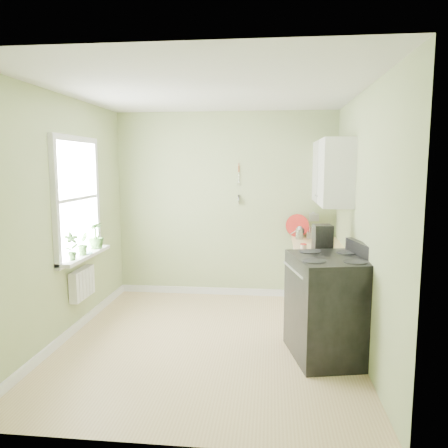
# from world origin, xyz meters

# --- Properties ---
(floor) EXTENTS (3.20, 3.60, 0.02)m
(floor) POSITION_xyz_m (0.00, 0.00, -0.01)
(floor) COLOR tan
(floor) RESTS_ON ground
(ceiling) EXTENTS (3.20, 3.60, 0.02)m
(ceiling) POSITION_xyz_m (0.00, 0.00, 2.71)
(ceiling) COLOR white
(ceiling) RESTS_ON wall_back
(wall_back) EXTENTS (3.20, 0.02, 2.70)m
(wall_back) POSITION_xyz_m (0.00, 1.81, 1.35)
(wall_back) COLOR #ADBB80
(wall_back) RESTS_ON floor
(wall_left) EXTENTS (0.02, 3.60, 2.70)m
(wall_left) POSITION_xyz_m (-1.61, 0.00, 1.35)
(wall_left) COLOR #ADBB80
(wall_left) RESTS_ON floor
(wall_right) EXTENTS (0.02, 3.60, 2.70)m
(wall_right) POSITION_xyz_m (1.61, 0.00, 1.35)
(wall_right) COLOR #ADBB80
(wall_right) RESTS_ON floor
(base_cabinets) EXTENTS (0.60, 1.60, 0.87)m
(base_cabinets) POSITION_xyz_m (1.30, 1.00, 0.43)
(base_cabinets) COLOR white
(base_cabinets) RESTS_ON floor
(countertop) EXTENTS (0.64, 1.60, 0.04)m
(countertop) POSITION_xyz_m (1.29, 1.00, 0.89)
(countertop) COLOR beige
(countertop) RESTS_ON base_cabinets
(upper_cabinets) EXTENTS (0.35, 1.40, 0.80)m
(upper_cabinets) POSITION_xyz_m (1.43, 1.10, 1.85)
(upper_cabinets) COLOR white
(upper_cabinets) RESTS_ON wall_right
(window) EXTENTS (0.06, 1.14, 1.44)m
(window) POSITION_xyz_m (-1.58, 0.30, 1.55)
(window) COLOR white
(window) RESTS_ON wall_left
(window_sill) EXTENTS (0.18, 1.14, 0.04)m
(window_sill) POSITION_xyz_m (-1.51, 0.30, 0.88)
(window_sill) COLOR white
(window_sill) RESTS_ON wall_left
(radiator) EXTENTS (0.12, 0.50, 0.35)m
(radiator) POSITION_xyz_m (-1.54, 0.25, 0.55)
(radiator) COLOR white
(radiator) RESTS_ON wall_left
(wall_utensils) EXTENTS (0.02, 0.14, 0.58)m
(wall_utensils) POSITION_xyz_m (0.20, 1.78, 1.56)
(wall_utensils) COLOR beige
(wall_utensils) RESTS_ON wall_back
(stove) EXTENTS (0.91, 0.99, 1.17)m
(stove) POSITION_xyz_m (1.28, -0.22, 0.53)
(stove) COLOR black
(stove) RESTS_ON floor
(stand_mixer) EXTENTS (0.20, 0.32, 0.38)m
(stand_mixer) POSITION_xyz_m (1.28, 1.74, 1.07)
(stand_mixer) COLOR #B2B2B7
(stand_mixer) RESTS_ON countertop
(kettle) EXTENTS (0.18, 0.11, 0.18)m
(kettle) POSITION_xyz_m (1.07, 1.54, 1.00)
(kettle) COLOR silver
(kettle) RESTS_ON countertop
(coffee_maker) EXTENTS (0.23, 0.24, 0.36)m
(coffee_maker) POSITION_xyz_m (1.26, 0.45, 1.08)
(coffee_maker) COLOR black
(coffee_maker) RESTS_ON countertop
(red_tray) EXTENTS (0.33, 0.09, 0.33)m
(red_tray) POSITION_xyz_m (1.05, 1.72, 1.07)
(red_tray) COLOR #B0221C
(red_tray) RESTS_ON countertop
(jar) EXTENTS (0.08, 0.08, 0.08)m
(jar) POSITION_xyz_m (1.07, 0.72, 0.95)
(jar) COLOR beige
(jar) RESTS_ON countertop
(plant_a) EXTENTS (0.20, 0.20, 0.31)m
(plant_a) POSITION_xyz_m (-1.50, -0.06, 1.06)
(plant_a) COLOR #386227
(plant_a) RESTS_ON window_sill
(plant_b) EXTENTS (0.15, 0.17, 0.26)m
(plant_b) POSITION_xyz_m (-1.50, 0.23, 1.03)
(plant_b) COLOR #386227
(plant_b) RESTS_ON window_sill
(plant_c) EXTENTS (0.25, 0.25, 0.33)m
(plant_c) POSITION_xyz_m (-1.50, 0.62, 1.07)
(plant_c) COLOR #386227
(plant_c) RESTS_ON window_sill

